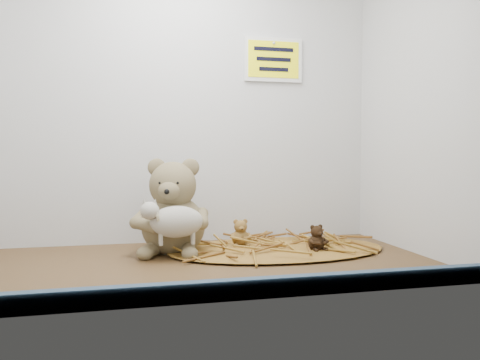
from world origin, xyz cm
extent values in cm
cube|color=#492E19|center=(0.00, 0.00, 0.00)|extent=(120.00, 60.00, 0.40)
cube|color=silver|center=(0.00, 30.00, 45.00)|extent=(120.00, 0.40, 90.00)
cube|color=silver|center=(60.00, 0.00, 45.00)|extent=(0.40, 60.00, 90.00)
cube|color=#354D65|center=(0.00, -28.80, 1.80)|extent=(119.28, 2.20, 3.60)
ellipsoid|color=brown|center=(25.48, 10.01, 0.58)|extent=(59.52, 34.56, 1.15)
cube|color=#FFF80D|center=(30.00, 29.40, 55.00)|extent=(16.00, 1.20, 11.00)
camera|label=1|loc=(-12.49, -109.23, 25.69)|focal=35.00mm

